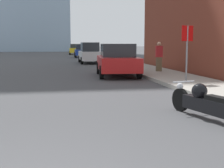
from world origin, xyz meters
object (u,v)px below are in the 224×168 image
(motorcycle, at_px, (206,103))
(parked_car_blue, at_px, (82,51))
(stop_sign, at_px, (187,44))
(parked_car_white, at_px, (90,53))
(parked_car_yellow, at_px, (76,49))
(pedestrian, at_px, (159,56))
(parked_car_red, at_px, (117,60))

(motorcycle, height_order, parked_car_blue, parked_car_blue)
(motorcycle, height_order, stop_sign, stop_sign)
(parked_car_white, distance_m, parked_car_yellow, 22.19)
(parked_car_blue, height_order, stop_sign, stop_sign)
(parked_car_white, relative_size, pedestrian, 2.83)
(parked_car_white, xyz_separation_m, parked_car_blue, (0.29, 11.49, -0.08))
(parked_car_red, height_order, pedestrian, pedestrian)
(parked_car_red, distance_m, parked_car_blue, 22.51)
(parked_car_white, height_order, parked_car_yellow, parked_car_white)
(parked_car_white, height_order, parked_car_blue, parked_car_white)
(motorcycle, relative_size, parked_car_yellow, 0.57)
(parked_car_yellow, height_order, pedestrian, pedestrian)
(parked_car_red, relative_size, parked_car_blue, 1.06)
(parked_car_red, bearing_deg, motorcycle, -84.52)
(parked_car_blue, xyz_separation_m, stop_sign, (1.90, -26.52, 0.88))
(motorcycle, xyz_separation_m, parked_car_red, (-0.11, 9.37, 0.45))
(parked_car_blue, height_order, pedestrian, pedestrian)
(pedestrian, bearing_deg, motorcycle, -103.14)
(stop_sign, relative_size, pedestrian, 1.37)
(motorcycle, distance_m, parked_car_red, 9.39)
(parked_car_white, relative_size, stop_sign, 2.07)
(parked_car_blue, relative_size, parked_car_yellow, 0.93)
(parked_car_yellow, xyz_separation_m, stop_sign, (1.96, -37.21, 0.84))
(motorcycle, relative_size, pedestrian, 1.54)
(motorcycle, bearing_deg, stop_sign, 56.64)
(parked_car_white, distance_m, stop_sign, 15.20)
(motorcycle, xyz_separation_m, pedestrian, (2.37, 10.17, 0.60))
(parked_car_blue, bearing_deg, parked_car_red, -88.10)
(motorcycle, bearing_deg, parked_car_white, 76.80)
(parked_car_red, relative_size, pedestrian, 2.69)
(stop_sign, bearing_deg, parked_car_red, 116.44)
(parked_car_red, xyz_separation_m, parked_car_yellow, (0.03, 33.21, -0.01))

